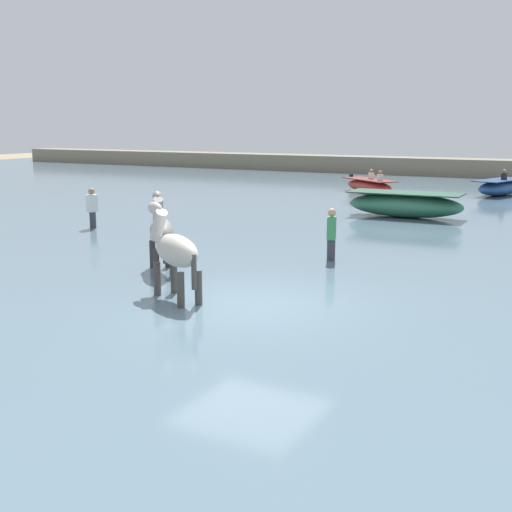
# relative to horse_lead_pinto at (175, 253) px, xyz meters

# --- Properties ---
(ground_plane) EXTENTS (120.00, 120.00, 0.00)m
(ground_plane) POSITION_rel_horse_lead_pinto_xyz_m (1.43, 0.37, -1.25)
(ground_plane) COLOR gray
(water_surface) EXTENTS (90.00, 90.00, 0.36)m
(water_surface) POSITION_rel_horse_lead_pinto_xyz_m (1.43, 10.37, -1.07)
(water_surface) COLOR slate
(water_surface) RESTS_ON ground
(horse_lead_pinto) EXTENTS (1.86, 1.25, 2.12)m
(horse_lead_pinto) POSITION_rel_horse_lead_pinto_xyz_m (0.00, 0.00, 0.00)
(horse_lead_pinto) COLOR beige
(horse_lead_pinto) RESTS_ON ground
(horse_trailing_grey) EXTENTS (1.54, 1.65, 2.09)m
(horse_trailing_grey) POSITION_rel_horse_lead_pinto_xyz_m (-1.66, 1.79, -0.02)
(horse_trailing_grey) COLOR gray
(horse_trailing_grey) RESTS_ON ground
(boat_near_starboard) EXTENTS (3.41, 3.00, 1.12)m
(boat_near_starboard) POSITION_rel_horse_lead_pinto_xyz_m (-3.33, 20.51, -0.56)
(boat_near_starboard) COLOR #BC382D
(boat_near_starboard) RESTS_ON water_surface
(boat_near_port) EXTENTS (2.19, 3.71, 1.21)m
(boat_near_port) POSITION_rel_horse_lead_pinto_xyz_m (2.38, 22.33, -0.53)
(boat_near_port) COLOR #28518E
(boat_near_port) RESTS_ON water_surface
(boat_mid_channel) EXTENTS (4.13, 1.63, 0.88)m
(boat_mid_channel) POSITION_rel_horse_lead_pinto_xyz_m (0.61, 13.00, -0.45)
(boat_mid_channel) COLOR #337556
(boat_mid_channel) RESTS_ON water_surface
(person_spectator_far) EXTENTS (0.29, 0.37, 1.63)m
(person_spectator_far) POSITION_rel_horse_lead_pinto_xyz_m (1.21, 4.73, -0.39)
(person_spectator_far) COLOR #383842
(person_spectator_far) RESTS_ON ground
(person_wading_mid) EXTENTS (0.33, 0.38, 1.63)m
(person_wading_mid) POSITION_rel_horse_lead_pinto_xyz_m (-7.35, 5.75, -0.39)
(person_wading_mid) COLOR #383842
(person_wading_mid) RESTS_ON ground
(far_shoreline) EXTENTS (80.00, 2.40, 1.45)m
(far_shoreline) POSITION_rel_horse_lead_pinto_xyz_m (1.43, 33.19, -0.53)
(far_shoreline) COLOR gray
(far_shoreline) RESTS_ON ground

